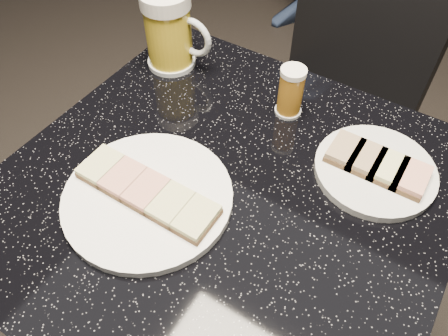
% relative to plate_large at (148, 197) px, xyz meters
% --- Properties ---
extents(plate_large, '(0.27, 0.27, 0.01)m').
position_rel_plate_large_xyz_m(plate_large, '(0.00, 0.00, 0.00)').
color(plate_large, white).
rests_on(plate_large, table).
extents(plate_small, '(0.20, 0.20, 0.01)m').
position_rel_plate_large_xyz_m(plate_small, '(0.28, 0.25, 0.00)').
color(plate_small, silver).
rests_on(plate_small, table).
extents(table, '(0.70, 0.70, 0.75)m').
position_rel_plate_large_xyz_m(table, '(0.09, 0.08, -0.25)').
color(table, black).
rests_on(table, floor).
extents(beer_mug, '(0.14, 0.10, 0.16)m').
position_rel_plate_large_xyz_m(beer_mug, '(-0.18, 0.31, 0.07)').
color(beer_mug, white).
rests_on(beer_mug, table).
extents(beer_tumbler, '(0.05, 0.05, 0.10)m').
position_rel_plate_large_xyz_m(beer_tumbler, '(0.09, 0.30, 0.04)').
color(beer_tumbler, silver).
rests_on(beer_tumbler, table).
extents(chair, '(0.51, 0.51, 0.88)m').
position_rel_plate_large_xyz_m(chair, '(0.06, 0.65, -0.26)').
color(chair, black).
rests_on(chair, floor).
extents(canapes_on_plate_large, '(0.24, 0.07, 0.02)m').
position_rel_plate_large_xyz_m(canapes_on_plate_large, '(0.00, -0.00, 0.02)').
color(canapes_on_plate_large, '#4C3521').
rests_on(canapes_on_plate_large, plate_large).
extents(canapes_on_plate_small, '(0.16, 0.07, 0.02)m').
position_rel_plate_large_xyz_m(canapes_on_plate_small, '(0.28, 0.25, 0.02)').
color(canapes_on_plate_small, '#4C3521').
rests_on(canapes_on_plate_small, plate_small).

